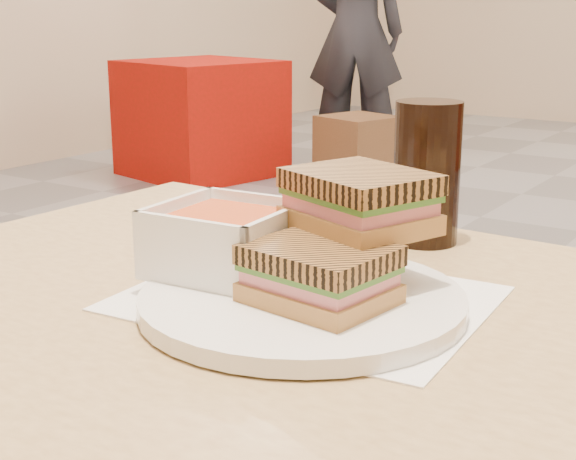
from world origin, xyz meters
The scene contains 11 objects.
main_table centered at (0.14, -2.01, 0.64)m, with size 1.22×0.74×0.75m.
tray_liner centered at (0.02, -1.99, 0.75)m, with size 0.35×0.28×0.00m.
plate centered at (0.04, -2.02, 0.76)m, with size 0.30×0.30×0.02m.
soup_bowl centered at (-0.06, -2.00, 0.80)m, with size 0.14×0.14×0.07m.
panini_lower centered at (0.06, -2.03, 0.79)m, with size 0.13×0.11×0.05m.
panini_upper centered at (0.06, -1.95, 0.85)m, with size 0.15×0.14×0.06m.
cola_glass centered at (0.03, -1.74, 0.83)m, with size 0.08×0.08×0.17m.
bg_table_0 centered at (-2.85, 1.33, 0.35)m, with size 0.94×0.94×0.70m.
bg_chair_0l centered at (-3.23, 1.51, 0.20)m, with size 0.40×0.40×0.41m.
bg_chair_0r centered at (-1.85, 1.51, 0.21)m, with size 0.46×0.46×0.41m.
patron_a centered at (-2.27, 2.21, 0.85)m, with size 0.74×0.63×1.71m.
Camera 1 is at (0.43, -2.63, 1.03)m, focal length 52.00 mm.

